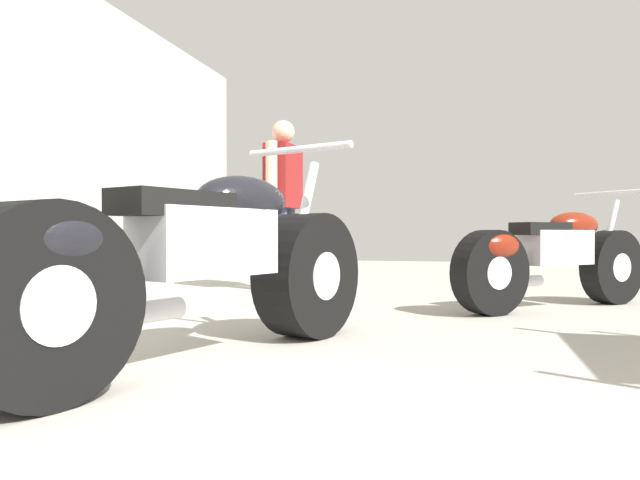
{
  "coord_description": "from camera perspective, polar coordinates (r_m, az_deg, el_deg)",
  "views": [
    {
      "loc": [
        0.39,
        -0.6,
        0.58
      ],
      "look_at": [
        -0.6,
        3.27,
        0.53
      ],
      "focal_mm": 32.5,
      "sensor_mm": 36.0,
      "label": 1
    }
  ],
  "objects": [
    {
      "name": "motorcycle_maroon_cruiser",
      "position": [
        2.6,
        -11.79,
        -2.51
      ],
      "size": [
        1.05,
        2.21,
        1.06
      ],
      "color": "black",
      "rests_on": "ground_plane"
    },
    {
      "name": "motorcycle_black_naked",
      "position": [
        4.75,
        21.84,
        -1.63
      ],
      "size": [
        1.55,
        1.48,
        0.92
      ],
      "color": "black",
      "rests_on": "ground_plane"
    },
    {
      "name": "ground_plane",
      "position": [
        4.06,
        8.74,
        -7.55
      ],
      "size": [
        16.32,
        16.32,
        0.0
      ],
      "primitive_type": "plane",
      "color": "#A8A399"
    },
    {
      "name": "mechanic_in_blue",
      "position": [
        5.93,
        -3.63,
        4.52
      ],
      "size": [
        0.29,
        0.7,
        1.73
      ],
      "color": "#384766",
      "rests_on": "ground_plane"
    },
    {
      "name": "garage_partition_left",
      "position": [
        5.32,
        -26.16,
        9.49
      ],
      "size": [
        0.08,
        7.48,
        2.8
      ],
      "primitive_type": "cube",
      "color": "#B7B5AD",
      "rests_on": "ground_plane"
    }
  ]
}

